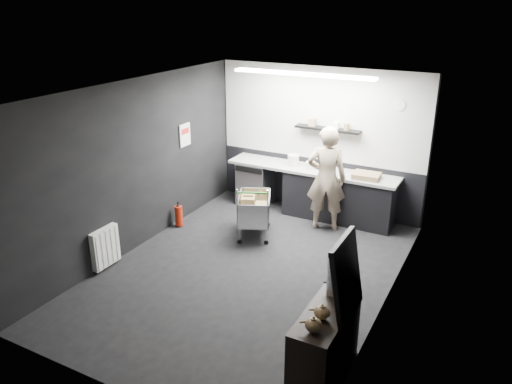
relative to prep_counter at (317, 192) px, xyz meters
The scene contains 22 objects.
floor 2.47m from the prep_counter, 93.20° to the right, with size 5.50×5.50×0.00m, color black.
ceiling 3.30m from the prep_counter, 93.20° to the right, with size 5.50×5.50×0.00m, color silver.
wall_back 0.96m from the prep_counter, 112.30° to the left, with size 5.50×5.50×0.00m, color black.
wall_front 5.25m from the prep_counter, 91.50° to the right, with size 5.50×5.50×0.00m, color black.
wall_left 3.35m from the prep_counter, 131.43° to the right, with size 5.50×5.50×0.00m, color black.
wall_right 3.18m from the prep_counter, 52.38° to the right, with size 5.50×5.50×0.00m, color black.
kitchen_wall_panel 1.43m from the prep_counter, 113.58° to the left, with size 3.95×0.02×1.70m, color silver.
dado_panel 0.34m from the prep_counter, 113.58° to the left, with size 3.95×0.02×1.00m, color black.
floating_shelf 1.18m from the prep_counter, 72.13° to the left, with size 1.20×0.22×0.04m, color black.
wall_clock 2.13m from the prep_counter, 13.36° to the left, with size 0.20×0.20×0.03m, color white.
poster 2.63m from the prep_counter, 152.11° to the right, with size 0.02×0.30×0.40m, color silver.
poster_red_band 2.66m from the prep_counter, 152.05° to the right, with size 0.01×0.22×0.10m, color red.
radiator 3.92m from the prep_counter, 122.01° to the right, with size 0.10×0.50×0.60m, color white.
ceiling_strip 2.29m from the prep_counter, 103.37° to the right, with size 2.40×0.20×0.04m, color white.
prep_counter is the anchor object (origin of this frame).
person 0.72m from the prep_counter, 54.68° to the right, with size 0.67×0.44×1.85m, color beige.
shopping_cart 1.43m from the prep_counter, 116.88° to the right, with size 0.85×1.08×0.96m.
sideboard 4.29m from the prep_counter, 67.43° to the right, with size 0.48×1.11×1.67m.
fire_extinguisher 2.57m from the prep_counter, 141.01° to the right, with size 0.14×0.14×0.45m.
cardboard_box 1.03m from the prep_counter, ahead, with size 0.46×0.35×0.09m, color #92754E.
pink_tub 0.74m from the prep_counter, behind, with size 0.21×0.21×0.21m, color #F8D7D7.
white_container 0.53m from the prep_counter, 160.02° to the right, with size 0.16×0.12×0.14m, color white.
Camera 1 is at (3.13, -5.70, 3.82)m, focal length 35.00 mm.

